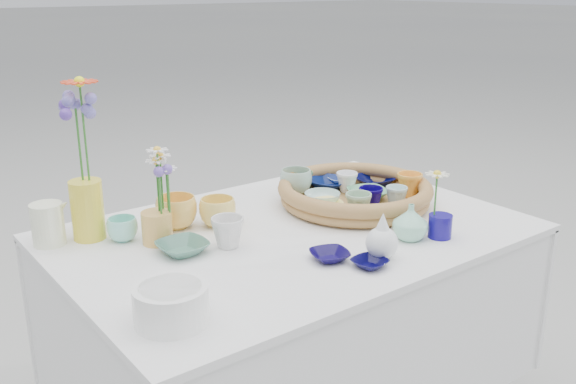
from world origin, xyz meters
TOP-DOWN VIEW (x-y plane):
  - wicker_tray at (0.28, 0.05)m, footprint 0.47×0.47m
  - tray_ceramic_0 at (0.29, 0.19)m, footprint 0.16×0.16m
  - tray_ceramic_1 at (0.43, 0.12)m, footprint 0.15×0.15m
  - tray_ceramic_2 at (0.44, -0.03)m, footprint 0.11×0.11m
  - tray_ceramic_3 at (0.32, 0.04)m, footprint 0.15×0.15m
  - tray_ceramic_4 at (0.18, -0.07)m, footprint 0.09×0.09m
  - tray_ceramic_5 at (0.18, 0.08)m, footprint 0.14×0.14m
  - tray_ceramic_6 at (0.17, 0.20)m, footprint 0.13×0.13m
  - tray_ceramic_7 at (0.31, 0.12)m, footprint 0.09×0.09m
  - tray_ceramic_8 at (0.36, 0.21)m, footprint 0.11×0.11m
  - tray_ceramic_9 at (0.26, -0.04)m, footprint 0.09×0.09m
  - tray_ceramic_10 at (0.15, 0.04)m, footprint 0.11×0.11m
  - tray_ceramic_11 at (0.33, -0.07)m, footprint 0.07×0.07m
  - tray_ceramic_12 at (0.22, 0.23)m, footprint 0.08×0.08m
  - loose_ceramic_0 at (-0.25, 0.21)m, footprint 0.13×0.13m
  - loose_ceramic_1 at (-0.15, 0.15)m, footprint 0.13×0.13m
  - loose_ceramic_2 at (-0.32, 0.04)m, footprint 0.13×0.13m
  - loose_ceramic_3 at (-0.21, 0.00)m, footprint 0.11×0.11m
  - loose_ceramic_4 at (-0.05, -0.22)m, footprint 0.12×0.12m
  - loose_ceramic_5 at (-0.41, 0.21)m, footprint 0.10×0.10m
  - loose_ceramic_6 at (-0.00, -0.31)m, footprint 0.09×0.09m
  - fluted_bowl at (-0.50, -0.26)m, footprint 0.20×0.20m
  - bud_vase_paleblue at (0.06, -0.29)m, footprint 0.11×0.11m
  - bud_vase_seafoam at (0.21, -0.24)m, footprint 0.12×0.12m
  - bud_vase_cobalt at (0.28, -0.28)m, footprint 0.07×0.07m
  - single_daisy at (0.27, -0.27)m, footprint 0.08×0.08m
  - tall_vase_yellow at (-0.47, 0.28)m, footprint 0.11×0.11m
  - gerbera at (-0.46, 0.28)m, footprint 0.12×0.12m
  - hydrangea at (-0.47, 0.29)m, footprint 0.08×0.08m
  - white_pitcher at (-0.57, 0.30)m, footprint 0.12×0.09m
  - daisy_cup at (-0.34, 0.14)m, footprint 0.08×0.08m
  - daisy_posy at (-0.33, 0.13)m, footprint 0.10×0.10m

SIDE VIEW (x-z plane):
  - loose_ceramic_6 at x=0.00m, z-range 0.77..0.79m
  - loose_ceramic_4 at x=-0.05m, z-range 0.77..0.79m
  - loose_ceramic_2 at x=-0.32m, z-range 0.77..0.80m
  - tray_ceramic_8 at x=0.36m, z-range 0.78..0.80m
  - tray_ceramic_10 at x=0.15m, z-range 0.78..0.81m
  - bud_vase_cobalt at x=0.28m, z-range 0.77..0.83m
  - loose_ceramic_5 at x=-0.41m, z-range 0.77..0.83m
  - tray_ceramic_3 at x=0.32m, z-range 0.78..0.81m
  - tray_ceramic_1 at x=0.43m, z-range 0.78..0.81m
  - tray_ceramic_0 at x=0.29m, z-range 0.78..0.81m
  - tray_ceramic_5 at x=0.18m, z-range 0.78..0.82m
  - wicker_tray at x=0.28m, z-range 0.77..0.84m
  - fluted_bowl at x=-0.50m, z-range 0.77..0.84m
  - loose_ceramic_3 at x=-0.21m, z-range 0.77..0.85m
  - loose_ceramic_1 at x=-0.15m, z-range 0.77..0.85m
  - daisy_cup at x=-0.34m, z-range 0.77..0.85m
  - loose_ceramic_0 at x=-0.25m, z-range 0.77..0.86m
  - tray_ceramic_12 at x=0.22m, z-range 0.78..0.84m
  - tray_ceramic_11 at x=0.33m, z-range 0.78..0.84m
  - bud_vase_seafoam at x=0.21m, z-range 0.77..0.86m
  - tray_ceramic_7 at x=0.31m, z-range 0.78..0.85m
  - tray_ceramic_9 at x=0.26m, z-range 0.78..0.85m
  - tray_ceramic_4 at x=0.18m, z-range 0.78..0.85m
  - tray_ceramic_2 at x=0.44m, z-range 0.78..0.86m
  - white_pitcher at x=-0.57m, z-range 0.77..0.88m
  - tray_ceramic_6 at x=0.17m, z-range 0.78..0.86m
  - bud_vase_paleblue at x=0.06m, z-range 0.77..0.89m
  - tall_vase_yellow at x=-0.47m, z-range 0.77..0.93m
  - single_daisy at x=0.27m, z-range 0.82..0.95m
  - daisy_posy at x=-0.33m, z-range 0.85..1.02m
  - hydrangea at x=-0.47m, z-range 0.89..1.16m
  - gerbera at x=-0.46m, z-range 0.92..1.19m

